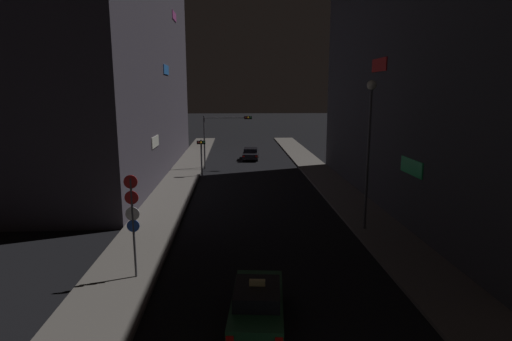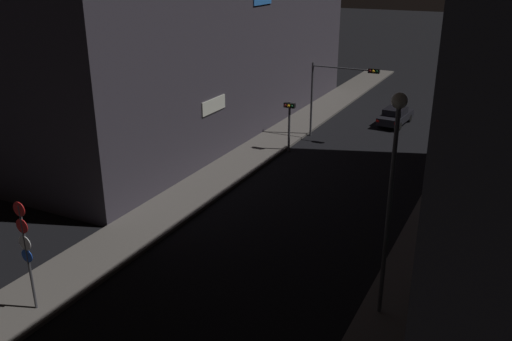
# 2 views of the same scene
# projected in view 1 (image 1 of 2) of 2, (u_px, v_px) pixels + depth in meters

# --- Properties ---
(sidewalk_left) EXTENTS (3.24, 66.00, 0.17)m
(sidewalk_left) POSITION_uv_depth(u_px,v_px,m) (181.00, 178.00, 38.44)
(sidewalk_left) COLOR #5B5651
(sidewalk_left) RESTS_ON ground_plane
(sidewalk_right) EXTENTS (3.24, 66.00, 0.17)m
(sidewalk_right) POSITION_uv_depth(u_px,v_px,m) (323.00, 177.00, 39.14)
(sidewalk_right) COLOR #5B5651
(sidewalk_right) RESTS_ON ground_plane
(building_facade_left) EXTENTS (8.81, 35.59, 22.20)m
(building_facade_left) POSITION_uv_depth(u_px,v_px,m) (120.00, 60.00, 39.41)
(building_facade_left) COLOR #3D3842
(building_facade_left) RESTS_ON ground_plane
(building_facade_right) EXTENTS (7.79, 31.27, 21.57)m
(building_facade_right) POSITION_uv_depth(u_px,v_px,m) (435.00, 52.00, 28.24)
(building_facade_right) COLOR #333338
(building_facade_right) RESTS_ON ground_plane
(taxi) EXTENTS (2.22, 4.60, 1.62)m
(taxi) POSITION_uv_depth(u_px,v_px,m) (257.00, 302.00, 14.47)
(taxi) COLOR #1E512D
(taxi) RESTS_ON ground_plane
(far_car) EXTENTS (2.15, 4.58, 1.42)m
(far_car) POSITION_uv_depth(u_px,v_px,m) (251.00, 154.00, 49.39)
(far_car) COLOR black
(far_car) RESTS_ON ground_plane
(traffic_light_overhead) EXTENTS (5.09, 0.41, 5.69)m
(traffic_light_overhead) POSITION_uv_depth(u_px,v_px,m) (222.00, 130.00, 42.68)
(traffic_light_overhead) COLOR #47474C
(traffic_light_overhead) RESTS_ON ground_plane
(traffic_light_left_kerb) EXTENTS (0.80, 0.42, 3.63)m
(traffic_light_left_kerb) POSITION_uv_depth(u_px,v_px,m) (201.00, 150.00, 38.74)
(traffic_light_left_kerb) COLOR #47474C
(traffic_light_left_kerb) RESTS_ON ground_plane
(sign_pole_left) EXTENTS (0.59, 0.10, 4.52)m
(sign_pole_left) POSITION_uv_depth(u_px,v_px,m) (133.00, 217.00, 17.26)
(sign_pole_left) COLOR #47474C
(sign_pole_left) RESTS_ON sidewalk_left
(street_lamp_near_block) EXTENTS (0.54, 0.54, 8.56)m
(street_lamp_near_block) POSITION_uv_depth(u_px,v_px,m) (369.00, 128.00, 22.96)
(street_lamp_near_block) COLOR #47474C
(street_lamp_near_block) RESTS_ON sidewalk_right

